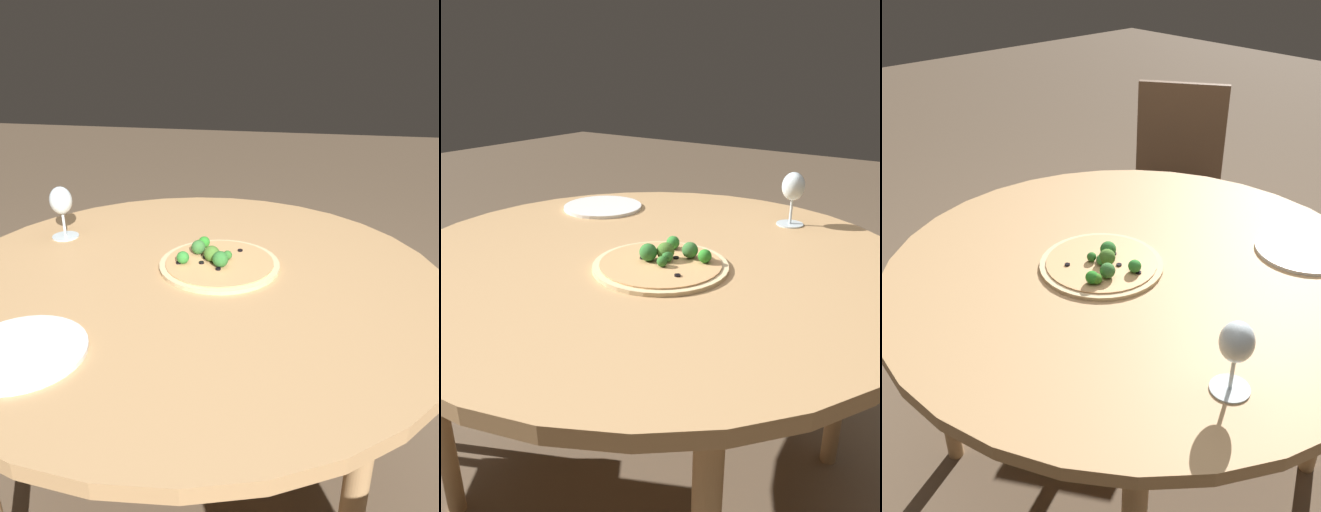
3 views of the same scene
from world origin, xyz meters
TOP-DOWN VIEW (x-y plane):
  - ground_plane at (0.00, 0.00)m, footprint 12.00×12.00m
  - dining_table at (0.00, 0.00)m, footprint 1.31×1.31m
  - pizza at (0.07, -0.05)m, footprint 0.32×0.32m
  - wine_glass at (0.19, 0.44)m, footprint 0.08×0.08m
  - plate_near at (-0.39, 0.25)m, footprint 0.26×0.26m

SIDE VIEW (x-z plane):
  - ground_plane at x=0.00m, z-range 0.00..0.00m
  - dining_table at x=0.00m, z-range 0.32..1.07m
  - plate_near at x=-0.39m, z-range 0.75..0.76m
  - pizza at x=0.07m, z-range 0.73..0.79m
  - wine_glass at x=0.19m, z-range 0.78..0.94m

